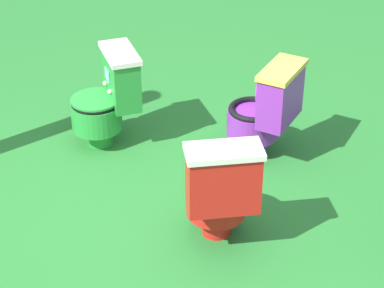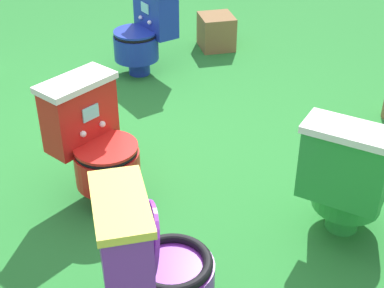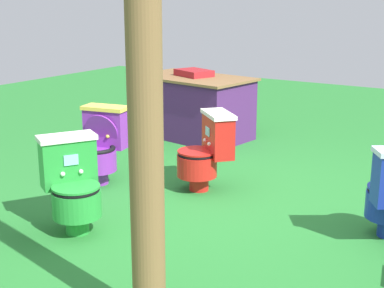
{
  "view_description": "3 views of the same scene",
  "coord_description": "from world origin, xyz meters",
  "px_view_note": "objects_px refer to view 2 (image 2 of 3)",
  "views": [
    {
      "loc": [
        2.41,
        2.32,
        2.81
      ],
      "look_at": [
        -0.47,
        -0.1,
        0.48
      ],
      "focal_mm": 66.81,
      "sensor_mm": 36.0,
      "label": 1
    },
    {
      "loc": [
        -3.03,
        -0.23,
        2.06
      ],
      "look_at": [
        -0.32,
        -0.3,
        0.36
      ],
      "focal_mm": 52.99,
      "sensor_mm": 36.0,
      "label": 2
    },
    {
      "loc": [
        2.24,
        -3.97,
        1.76
      ],
      "look_at": [
        -0.38,
        0.1,
        0.46
      ],
      "focal_mm": 52.26,
      "sensor_mm": 36.0,
      "label": 3
    }
  ],
  "objects_px": {
    "toilet_blue": "(145,30)",
    "toilet_green": "(347,178)",
    "toilet_red": "(95,142)",
    "small_crate": "(216,32)",
    "toilet_purple": "(150,263)"
  },
  "relations": [
    {
      "from": "toilet_blue",
      "to": "toilet_green",
      "type": "relative_size",
      "value": 1.0
    },
    {
      "from": "toilet_red",
      "to": "toilet_green",
      "type": "relative_size",
      "value": 1.0
    },
    {
      "from": "small_crate",
      "to": "toilet_red",
      "type": "bearing_deg",
      "value": 159.78
    },
    {
      "from": "toilet_green",
      "to": "toilet_purple",
      "type": "bearing_deg",
      "value": -118.37
    },
    {
      "from": "toilet_green",
      "to": "small_crate",
      "type": "relative_size",
      "value": 2.29
    },
    {
      "from": "small_crate",
      "to": "toilet_blue",
      "type": "bearing_deg",
      "value": 129.2
    },
    {
      "from": "toilet_purple",
      "to": "small_crate",
      "type": "bearing_deg",
      "value": 159.72
    },
    {
      "from": "toilet_blue",
      "to": "small_crate",
      "type": "height_order",
      "value": "toilet_blue"
    },
    {
      "from": "toilet_blue",
      "to": "toilet_green",
      "type": "distance_m",
      "value": 2.4
    },
    {
      "from": "toilet_purple",
      "to": "small_crate",
      "type": "xyz_separation_m",
      "value": [
        3.22,
        -0.48,
        -0.22
      ]
    },
    {
      "from": "toilet_purple",
      "to": "toilet_blue",
      "type": "relative_size",
      "value": 1.0
    },
    {
      "from": "toilet_red",
      "to": "toilet_blue",
      "type": "bearing_deg",
      "value": -144.81
    },
    {
      "from": "toilet_red",
      "to": "small_crate",
      "type": "height_order",
      "value": "toilet_red"
    },
    {
      "from": "toilet_red",
      "to": "small_crate",
      "type": "bearing_deg",
      "value": -158.39
    },
    {
      "from": "toilet_blue",
      "to": "small_crate",
      "type": "distance_m",
      "value": 0.84
    }
  ]
}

